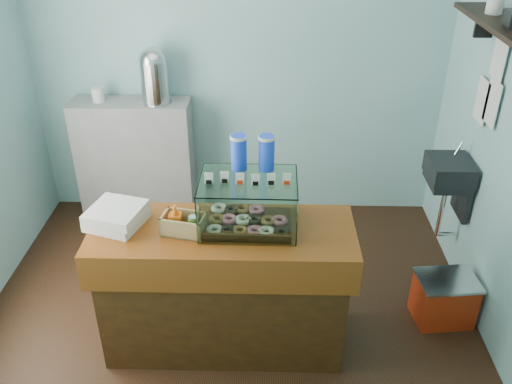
{
  "coord_description": "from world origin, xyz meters",
  "views": [
    {
      "loc": [
        0.27,
        -2.93,
        2.73
      ],
      "look_at": [
        0.2,
        -0.15,
        1.1
      ],
      "focal_mm": 38.0,
      "sensor_mm": 36.0,
      "label": 1
    }
  ],
  "objects_px": {
    "counter": "(224,287)",
    "red_cooler": "(444,299)",
    "display_case": "(248,200)",
    "coffee_urn": "(154,74)"
  },
  "relations": [
    {
      "from": "display_case",
      "to": "counter",
      "type": "bearing_deg",
      "value": -152.26
    },
    {
      "from": "coffee_urn",
      "to": "red_cooler",
      "type": "bearing_deg",
      "value": -31.26
    },
    {
      "from": "red_cooler",
      "to": "coffee_urn",
      "type": "bearing_deg",
      "value": 142.1
    },
    {
      "from": "counter",
      "to": "coffee_urn",
      "type": "distance_m",
      "value": 1.91
    },
    {
      "from": "display_case",
      "to": "coffee_urn",
      "type": "distance_m",
      "value": 1.71
    },
    {
      "from": "coffee_urn",
      "to": "red_cooler",
      "type": "xyz_separation_m",
      "value": [
        2.17,
        -1.32,
        -1.17
      ]
    },
    {
      "from": "counter",
      "to": "red_cooler",
      "type": "xyz_separation_m",
      "value": [
        1.51,
        0.24,
        -0.28
      ]
    },
    {
      "from": "counter",
      "to": "coffee_urn",
      "type": "relative_size",
      "value": 3.45
    },
    {
      "from": "display_case",
      "to": "red_cooler",
      "type": "distance_m",
      "value": 1.63
    },
    {
      "from": "display_case",
      "to": "red_cooler",
      "type": "relative_size",
      "value": 1.34
    }
  ]
}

